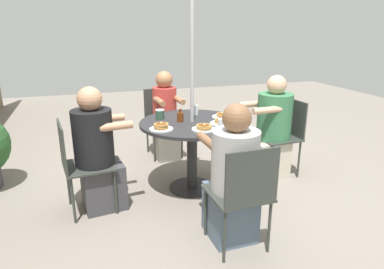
% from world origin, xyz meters
% --- Properties ---
extents(ground_plane, '(12.00, 12.00, 0.00)m').
position_xyz_m(ground_plane, '(0.00, 0.00, 0.00)').
color(ground_plane, gray).
extents(patio_table, '(1.09, 1.09, 0.75)m').
position_xyz_m(patio_table, '(0.00, 0.00, 0.62)').
color(patio_table, '#28282B').
rests_on(patio_table, ground).
extents(umbrella_pole, '(0.04, 0.04, 2.40)m').
position_xyz_m(umbrella_pole, '(0.00, 0.00, 1.20)').
color(umbrella_pole, '#ADADB2').
rests_on(umbrella_pole, ground).
extents(patio_chair_north, '(0.47, 0.47, 0.89)m').
position_xyz_m(patio_chair_north, '(1.15, 0.06, 0.52)').
color(patio_chair_north, '#333833').
rests_on(patio_chair_north, ground).
extents(diner_north, '(0.53, 0.34, 1.16)m').
position_xyz_m(diner_north, '(0.98, 0.05, 0.54)').
color(diner_north, gray).
rests_on(diner_north, ground).
extents(patio_chair_east, '(0.50, 0.50, 0.89)m').
position_xyz_m(patio_chair_east, '(-0.15, 1.15, 0.52)').
color(patio_chair_east, '#333833').
rests_on(patio_chair_east, ground).
extents(diner_east, '(0.42, 0.54, 1.20)m').
position_xyz_m(diner_east, '(-0.13, 0.97, 0.54)').
color(diner_east, '#3D3D42').
rests_on(diner_east, ground).
extents(patio_chair_south, '(0.46, 0.46, 0.89)m').
position_xyz_m(patio_chair_south, '(-1.15, -0.03, 0.52)').
color(patio_chair_south, '#333833').
rests_on(patio_chair_south, ground).
extents(diner_south, '(0.57, 0.38, 1.16)m').
position_xyz_m(diner_south, '(-0.98, -0.03, 0.53)').
color(diner_south, slate).
rests_on(diner_south, ground).
extents(patio_chair_west, '(0.47, 0.47, 0.89)m').
position_xyz_m(patio_chair_west, '(0.06, -1.15, 0.52)').
color(patio_chair_west, '#333833').
rests_on(patio_chair_west, ground).
extents(diner_west, '(0.41, 0.59, 1.19)m').
position_xyz_m(diner_west, '(0.05, -0.98, 0.53)').
color(diner_west, beige).
rests_on(diner_west, ground).
extents(pancake_plate_a, '(0.23, 0.23, 0.06)m').
position_xyz_m(pancake_plate_a, '(-0.17, -0.26, 0.77)').
color(pancake_plate_a, white).
rests_on(pancake_plate_a, patio_table).
extents(pancake_plate_b, '(0.23, 0.23, 0.06)m').
position_xyz_m(pancake_plate_b, '(-0.31, -0.02, 0.77)').
color(pancake_plate_b, white).
rests_on(pancake_plate_b, patio_table).
extents(pancake_plate_c, '(0.23, 0.23, 0.07)m').
position_xyz_m(pancake_plate_c, '(-0.18, 0.37, 0.78)').
color(pancake_plate_c, white).
rests_on(pancake_plate_c, patio_table).
extents(pancake_plate_d, '(0.23, 0.23, 0.06)m').
position_xyz_m(pancake_plate_d, '(0.06, -0.37, 0.77)').
color(pancake_plate_d, white).
rests_on(pancake_plate_d, patio_table).
extents(syrup_bottle, '(0.09, 0.07, 0.13)m').
position_xyz_m(syrup_bottle, '(0.04, 0.11, 0.81)').
color(syrup_bottle, '#602D0F').
rests_on(syrup_bottle, patio_table).
extents(coffee_cup, '(0.09, 0.09, 0.10)m').
position_xyz_m(coffee_cup, '(0.20, 0.29, 0.81)').
color(coffee_cup, '#33513D').
rests_on(coffee_cup, patio_table).
extents(drinking_glass_a, '(0.07, 0.07, 0.11)m').
position_xyz_m(drinking_glass_a, '(0.26, -0.12, 0.81)').
color(drinking_glass_a, silver).
rests_on(drinking_glass_a, patio_table).
extents(drinking_glass_b, '(0.08, 0.08, 0.11)m').
position_xyz_m(drinking_glass_b, '(-0.37, -0.18, 0.81)').
color(drinking_glass_b, silver).
rests_on(drinking_glass_b, patio_table).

